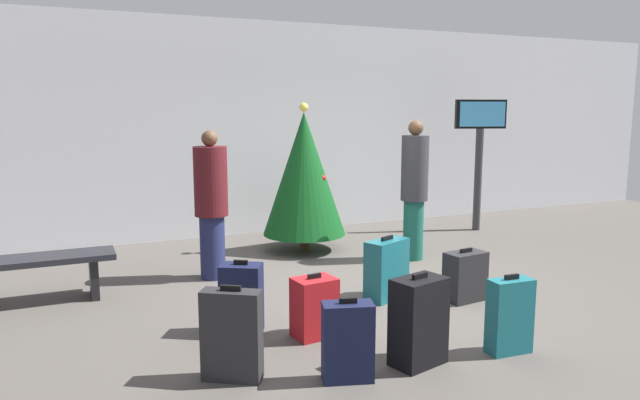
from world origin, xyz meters
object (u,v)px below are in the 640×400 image
(flight_info_kiosk, at_px, (480,142))
(suitcase_4, at_px, (314,307))
(waiting_bench, at_px, (23,269))
(suitcase_2, at_px, (348,342))
(suitcase_0, at_px, (387,269))
(suitcase_3, at_px, (242,298))
(holiday_tree, at_px, (304,174))
(suitcase_1, at_px, (465,276))
(traveller_0, at_px, (414,187))
(suitcase_6, at_px, (232,335))
(suitcase_5, at_px, (419,321))
(suitcase_7, at_px, (510,316))
(traveller_1, at_px, (211,202))

(flight_info_kiosk, distance_m, suitcase_4, 5.28)
(waiting_bench, xyz_separation_m, suitcase_2, (2.21, -2.77, -0.08))
(suitcase_2, xyz_separation_m, suitcase_4, (0.11, 0.85, -0.03))
(suitcase_0, bearing_deg, waiting_bench, 159.26)
(suitcase_3, bearing_deg, holiday_tree, 57.16)
(suitcase_1, height_order, suitcase_2, suitcase_2)
(waiting_bench, bearing_deg, traveller_0, -0.55)
(suitcase_1, height_order, suitcase_4, suitcase_4)
(suitcase_1, relative_size, suitcase_4, 0.98)
(suitcase_6, bearing_deg, suitcase_3, 69.22)
(waiting_bench, relative_size, suitcase_3, 2.66)
(traveller_0, bearing_deg, suitcase_5, -122.12)
(suitcase_5, xyz_separation_m, suitcase_6, (-1.37, 0.32, -0.01))
(suitcase_0, xyz_separation_m, suitcase_3, (-1.63, -0.29, -0.00))
(suitcase_6, bearing_deg, suitcase_2, -24.53)
(suitcase_7, bearing_deg, suitcase_2, 176.22)
(suitcase_1, height_order, suitcase_5, suitcase_5)
(traveller_1, height_order, suitcase_3, traveller_1)
(suitcase_1, relative_size, suitcase_6, 0.77)
(waiting_bench, distance_m, suitcase_2, 3.54)
(flight_info_kiosk, distance_m, traveller_1, 4.66)
(suitcase_2, bearing_deg, flight_info_kiosk, 42.38)
(suitcase_5, bearing_deg, flight_info_kiosk, 46.66)
(suitcase_2, relative_size, suitcase_5, 0.86)
(flight_info_kiosk, xyz_separation_m, suitcase_5, (-3.65, -3.87, -1.07))
(suitcase_0, height_order, suitcase_2, suitcase_0)
(waiting_bench, distance_m, suitcase_0, 3.64)
(waiting_bench, height_order, suitcase_2, suitcase_2)
(traveller_0, bearing_deg, suitcase_1, -104.66)
(traveller_0, bearing_deg, traveller_1, 175.43)
(traveller_1, relative_size, suitcase_6, 2.41)
(holiday_tree, bearing_deg, waiting_bench, -164.10)
(suitcase_0, height_order, suitcase_7, suitcase_0)
(suitcase_1, relative_size, suitcase_7, 0.84)
(traveller_0, xyz_separation_m, suitcase_7, (-0.91, -2.82, -0.64))
(flight_info_kiosk, bearing_deg, holiday_tree, -177.32)
(suitcase_3, bearing_deg, traveller_0, 29.17)
(waiting_bench, xyz_separation_m, traveller_0, (4.52, -0.04, 0.58))
(flight_info_kiosk, xyz_separation_m, suitcase_2, (-4.26, -3.89, -1.12))
(holiday_tree, relative_size, suitcase_6, 2.85)
(waiting_bench, relative_size, suitcase_1, 3.19)
(holiday_tree, bearing_deg, suitcase_5, -99.12)
(traveller_0, relative_size, suitcase_7, 2.77)
(suitcase_3, relative_size, suitcase_5, 0.90)
(suitcase_7, bearing_deg, flight_info_kiosk, 54.27)
(traveller_0, height_order, suitcase_6, traveller_0)
(holiday_tree, height_order, waiting_bench, holiday_tree)
(flight_info_kiosk, distance_m, suitcase_1, 3.84)
(waiting_bench, bearing_deg, suitcase_0, -20.74)
(waiting_bench, height_order, suitcase_5, suitcase_5)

